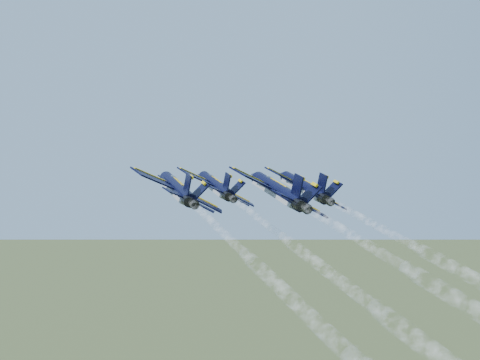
# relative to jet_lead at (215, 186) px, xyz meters

# --- Properties ---
(jet_lead) EXTENTS (11.87, 17.71, 6.37)m
(jet_lead) POSITION_rel_jet_lead_xyz_m (0.00, 0.00, 0.00)
(jet_lead) COLOR black
(jet_left) EXTENTS (11.87, 17.71, 6.37)m
(jet_left) POSITION_rel_jet_lead_xyz_m (-3.66, -15.49, 0.00)
(jet_left) COLOR black
(jet_right) EXTENTS (11.87, 17.71, 6.37)m
(jet_right) POSITION_rel_jet_lead_xyz_m (13.50, -7.41, 0.00)
(jet_right) COLOR black
(jet_slot) EXTENTS (11.87, 17.71, 6.37)m
(jet_slot) POSITION_rel_jet_lead_xyz_m (9.77, -23.39, 0.00)
(jet_slot) COLOR black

